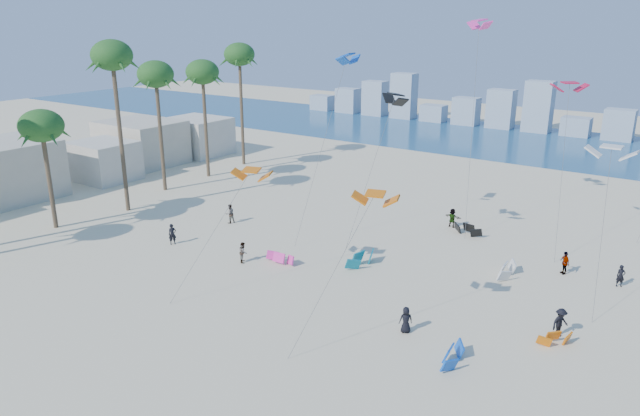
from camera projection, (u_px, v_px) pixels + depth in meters
The scene contains 10 objects.
ground at pixel (125, 340), 34.66m from camera, with size 220.00×220.00×0.00m, color beige.
ocean at pixel (508, 141), 90.97m from camera, with size 220.00×220.00×0.00m, color navy.
kitesurfer_near at pixel (172, 234), 49.05m from camera, with size 0.65×0.43×1.78m, color black.
kitesurfer_mid at pixel (243, 252), 45.49m from camera, with size 0.79×0.62×1.63m, color gray.
kitesurfers_far at pixel (443, 256), 44.57m from camera, with size 32.90×20.22×1.82m.
grounded_kites at pixel (425, 273), 42.61m from camera, with size 22.96×22.34×1.00m.
flying_kites at pixel (505, 107), 41.69m from camera, with size 30.93×36.68×18.58m.
palm_row at pixel (103, 84), 55.49m from camera, with size 7.25×44.80×16.36m.
beachfront_buildings at pixel (86, 157), 68.33m from camera, with size 11.50×43.00×6.00m.
distant_skyline at pixel (522, 112), 98.48m from camera, with size 85.00×3.00×8.40m.
Camera 1 is at (26.87, -18.54, 18.17)m, focal length 32.83 mm.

